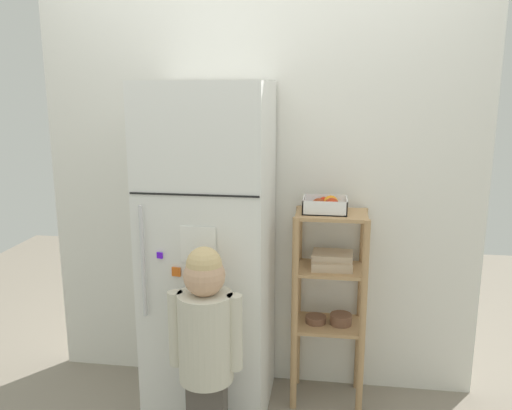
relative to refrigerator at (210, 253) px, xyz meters
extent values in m
plane|color=gray|center=(0.21, -0.02, -0.87)|extent=(6.00, 6.00, 0.00)
cube|color=silver|center=(0.21, 0.33, 0.25)|extent=(2.44, 0.03, 2.24)
cube|color=white|center=(0.00, 0.00, 0.00)|extent=(0.61, 0.59, 1.74)
cube|color=black|center=(0.00, -0.30, 0.37)|extent=(0.60, 0.01, 0.01)
cylinder|color=silver|center=(-0.24, -0.32, 0.05)|extent=(0.02, 0.02, 0.54)
cube|color=white|center=(0.02, -0.30, 0.14)|extent=(0.17, 0.01, 0.17)
cube|color=gold|center=(-0.06, -0.30, -0.27)|extent=(0.03, 0.01, 0.03)
cube|color=#5A14EF|center=(-0.17, -0.30, 0.08)|extent=(0.03, 0.01, 0.03)
cube|color=orange|center=(-0.09, -0.30, 0.00)|extent=(0.04, 0.01, 0.04)
cube|color=orange|center=(0.01, -0.30, 0.00)|extent=(0.04, 0.01, 0.04)
cylinder|color=beige|center=(0.08, -0.45, -0.24)|extent=(0.24, 0.24, 0.41)
sphere|color=beige|center=(0.08, -0.38, -0.04)|extent=(0.11, 0.11, 0.11)
sphere|color=tan|center=(0.08, -0.45, 0.05)|extent=(0.18, 0.18, 0.18)
sphere|color=tan|center=(0.08, -0.45, 0.10)|extent=(0.16, 0.16, 0.16)
cylinder|color=beige|center=(-0.05, -0.45, -0.21)|extent=(0.07, 0.07, 0.35)
cylinder|color=beige|center=(0.21, -0.45, -0.21)|extent=(0.07, 0.07, 0.35)
cylinder|color=tan|center=(0.44, 0.03, -0.33)|extent=(0.04, 0.04, 1.07)
cylinder|color=tan|center=(0.79, 0.03, -0.33)|extent=(0.04, 0.04, 1.07)
cylinder|color=tan|center=(0.44, 0.28, -0.33)|extent=(0.04, 0.04, 1.07)
cylinder|color=tan|center=(0.79, 0.28, -0.33)|extent=(0.04, 0.04, 1.07)
cube|color=tan|center=(0.62, 0.15, 0.19)|extent=(0.37, 0.27, 0.02)
cube|color=tan|center=(0.62, 0.15, -0.11)|extent=(0.37, 0.27, 0.02)
cube|color=tan|center=(0.62, 0.15, -0.43)|extent=(0.37, 0.27, 0.02)
cube|color=#C6AD8E|center=(0.62, 0.14, -0.08)|extent=(0.22, 0.17, 0.04)
cube|color=#C6AD8E|center=(0.63, 0.17, -0.04)|extent=(0.22, 0.17, 0.03)
cylinder|color=brown|center=(0.55, 0.15, -0.40)|extent=(0.11, 0.11, 0.04)
cylinder|color=brown|center=(0.68, 0.15, -0.39)|extent=(0.12, 0.12, 0.06)
cube|color=white|center=(0.58, 0.17, 0.20)|extent=(0.23, 0.19, 0.01)
cube|color=white|center=(0.58, 0.08, 0.24)|extent=(0.23, 0.01, 0.08)
cube|color=white|center=(0.58, 0.26, 0.24)|extent=(0.23, 0.01, 0.08)
cube|color=white|center=(0.47, 0.17, 0.24)|extent=(0.01, 0.19, 0.08)
cube|color=white|center=(0.69, 0.17, 0.24)|extent=(0.01, 0.19, 0.08)
sphere|color=maroon|center=(0.55, 0.15, 0.24)|extent=(0.07, 0.07, 0.07)
sphere|color=red|center=(0.61, 0.14, 0.24)|extent=(0.08, 0.08, 0.08)
sphere|color=red|center=(0.57, 0.19, 0.24)|extent=(0.07, 0.07, 0.07)
sphere|color=orange|center=(0.61, 0.18, 0.25)|extent=(0.08, 0.08, 0.08)
camera|label=1|loc=(0.61, -2.57, 0.86)|focal=37.41mm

